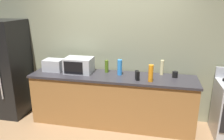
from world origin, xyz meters
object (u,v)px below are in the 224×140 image
refrigerator (6,68)px  bottle_spray_cleaner (120,67)px  toaster_oven (54,65)px  bottle_dish_soap (151,73)px  bottle_hand_soap (162,67)px  microwave (79,65)px  cordless_phone (137,75)px  bottle_olive_oil (107,66)px  mug_black (175,74)px

refrigerator → bottle_spray_cleaner: size_ratio=6.71×
toaster_oven → bottle_dish_soap: bottle_dish_soap is taller
bottle_spray_cleaner → bottle_hand_soap: bearing=12.6°
microwave → toaster_oven: 0.49m
microwave → bottle_dish_soap: 1.28m
toaster_oven → bottle_hand_soap: (1.92, 0.17, 0.02)m
toaster_oven → bottle_hand_soap: 1.93m
toaster_oven → bottle_spray_cleaner: bottle_spray_cleaner is taller
microwave → bottle_hand_soap: bearing=7.1°
cordless_phone → bottle_dish_soap: bearing=-28.5°
cordless_phone → bottle_dish_soap: 0.22m
bottle_hand_soap → bottle_olive_oil: (-0.96, -0.06, -0.02)m
bottle_hand_soap → mug_black: size_ratio=2.53×
mug_black → refrigerator: bearing=-177.6°
toaster_oven → mug_black: bearing=1.8°
bottle_dish_soap → bottle_hand_soap: bearing=65.6°
bottle_olive_oil → bottle_hand_soap: bearing=3.7°
mug_black → bottle_dish_soap: bearing=-143.8°
refrigerator → mug_black: refrigerator is taller
refrigerator → bottle_hand_soap: bearing=4.5°
bottle_spray_cleaner → bottle_olive_oil: bearing=159.1°
bottle_dish_soap → bottle_hand_soap: size_ratio=1.05×
toaster_oven → bottle_spray_cleaner: 1.22m
bottle_hand_soap → bottle_olive_oil: size_ratio=1.18×
microwave → mug_black: microwave is taller
bottle_hand_soap → cordless_phone: bearing=-137.6°
toaster_oven → cordless_phone: bearing=-6.9°
bottle_hand_soap → bottle_spray_cleaner: bottle_spray_cleaner is taller
refrigerator → bottle_olive_oil: 1.93m
microwave → bottle_hand_soap: (1.44, 0.18, -0.01)m
cordless_phone → bottle_olive_oil: (-0.57, 0.29, 0.04)m
microwave → toaster_oven: size_ratio=1.41×
bottle_hand_soap → toaster_oven: bearing=-175.0°
toaster_oven → cordless_phone: 1.55m
bottle_hand_soap → bottle_spray_cleaner: 0.73m
bottle_dish_soap → bottle_spray_cleaner: bottle_dish_soap is taller
bottle_olive_oil → mug_black: size_ratio=2.15×
refrigerator → bottle_hand_soap: size_ratio=6.96×
bottle_dish_soap → toaster_oven: bearing=172.9°
refrigerator → cordless_phone: size_ratio=12.00×
bottle_dish_soap → microwave: bearing=170.7°
toaster_oven → bottle_olive_oil: 0.97m
bottle_spray_cleaner → bottle_dish_soap: bearing=-23.1°
bottle_dish_soap → bottle_olive_oil: bearing=157.6°
bottle_dish_soap → refrigerator: bearing=176.7°
bottle_dish_soap → mug_black: bearing=36.2°
mug_black → bottle_hand_soap: bearing=155.5°
cordless_phone → bottle_hand_soap: 0.53m
cordless_phone → bottle_spray_cleaner: bottle_spray_cleaner is taller
mug_black → bottle_olive_oil: bearing=178.2°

